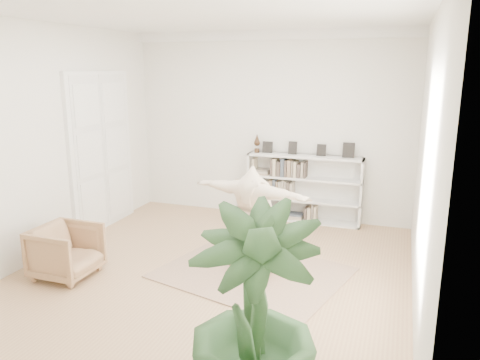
# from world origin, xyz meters

# --- Properties ---
(floor) EXTENTS (6.00, 6.00, 0.00)m
(floor) POSITION_xyz_m (0.00, 0.00, 0.00)
(floor) COLOR #A57B55
(floor) RESTS_ON ground
(room_shell) EXTENTS (6.00, 6.00, 6.00)m
(room_shell) POSITION_xyz_m (0.00, 2.94, 3.51)
(room_shell) COLOR silver
(room_shell) RESTS_ON floor
(doors) EXTENTS (0.09, 1.78, 2.92)m
(doors) POSITION_xyz_m (-2.70, 1.30, 1.40)
(doors) COLOR white
(doors) RESTS_ON floor
(bookshelf) EXTENTS (2.20, 0.35, 1.64)m
(bookshelf) POSITION_xyz_m (0.74, 2.82, 0.64)
(bookshelf) COLOR silver
(bookshelf) RESTS_ON floor
(armchair) EXTENTS (0.83, 0.81, 0.75)m
(armchair) POSITION_xyz_m (-1.92, -0.76, 0.38)
(armchair) COLOR tan
(armchair) RESTS_ON floor
(rug) EXTENTS (2.92, 2.56, 0.02)m
(rug) POSITION_xyz_m (0.56, 0.20, 0.01)
(rug) COLOR tan
(rug) RESTS_ON floor
(rocker_board) EXTENTS (0.52, 0.39, 0.10)m
(rocker_board) POSITION_xyz_m (0.56, 0.20, 0.06)
(rocker_board) COLOR olive
(rocker_board) RESTS_ON rug
(person) EXTENTS (1.93, 0.96, 1.52)m
(person) POSITION_xyz_m (0.56, 0.20, 0.88)
(person) COLOR beige
(person) RESTS_ON rocker_board
(houseplant) EXTENTS (1.16, 1.16, 1.88)m
(houseplant) POSITION_xyz_m (1.44, -2.55, 0.94)
(houseplant) COLOR #2A4E27
(houseplant) RESTS_ON floor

